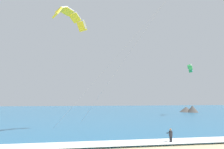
% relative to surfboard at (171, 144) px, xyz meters
% --- Properties ---
extents(sea, '(200.00, 120.00, 0.20)m').
position_rel_surfboard_xyz_m(sea, '(-1.13, 59.51, 0.07)').
color(sea, teal).
rests_on(sea, ground).
extents(surf_foam, '(200.00, 2.89, 0.04)m').
position_rel_surfboard_xyz_m(surf_foam, '(-1.13, 0.51, 0.19)').
color(surf_foam, white).
rests_on(surf_foam, sea).
extents(surfboard, '(0.87, 1.47, 0.09)m').
position_rel_surfboard_xyz_m(surfboard, '(0.00, 0.00, 0.00)').
color(surfboard, white).
rests_on(surfboard, ground).
extents(kitesurfer, '(0.63, 0.63, 1.69)m').
position_rel_surfboard_xyz_m(kitesurfer, '(-0.01, 0.02, 0.91)').
color(kitesurfer, '#232328').
rests_on(kitesurfer, ground).
extents(kite_primary, '(14.05, 11.04, 17.37)m').
position_rel_surfboard_xyz_m(kite_primary, '(-11.62, 8.47, 17.40)').
color(kite_primary, yellow).
extents(kite_distant, '(3.95, 5.55, 2.20)m').
position_rel_surfboard_xyz_m(kite_distant, '(22.66, 33.02, 14.30)').
color(kite_distant, green).
extents(headland_right, '(6.03, 6.84, 2.66)m').
position_rel_surfboard_xyz_m(headland_right, '(29.44, 46.25, 1.16)').
color(headland_right, '#56514C').
rests_on(headland_right, ground).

